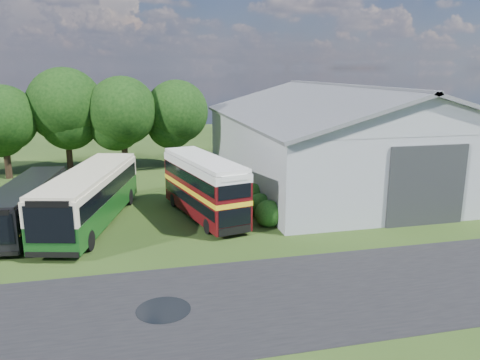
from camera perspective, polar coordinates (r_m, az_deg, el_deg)
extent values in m
plane|color=#1E3310|center=(22.50, -6.01, -11.48)|extent=(120.00, 120.00, 0.00)
cube|color=black|center=(20.42, 3.77, -14.16)|extent=(60.00, 8.00, 0.02)
cylinder|color=black|center=(19.71, -9.32, -15.40)|extent=(2.20, 2.20, 0.01)
cube|color=gray|center=(40.79, 12.20, 3.69)|extent=(18.00, 24.00, 5.50)
cube|color=#2D3033|center=(30.61, 21.84, -0.66)|extent=(5.20, 0.18, 5.00)
cylinder|color=black|center=(45.72, -26.47, 2.05)|extent=(0.56, 0.56, 3.06)
sphere|color=black|center=(45.23, -26.97, 6.70)|extent=(5.78, 5.78, 5.78)
cylinder|color=black|center=(46.06, -20.10, 3.07)|extent=(0.56, 0.56, 3.60)
sphere|color=black|center=(45.53, -20.54, 8.52)|extent=(6.80, 6.80, 6.80)
cylinder|color=black|center=(44.76, -13.86, 3.03)|extent=(0.56, 0.56, 3.31)
sphere|color=black|center=(44.23, -14.15, 8.19)|extent=(6.26, 6.26, 6.26)
cylinder|color=black|center=(45.77, -7.58, 3.44)|extent=(0.56, 0.56, 3.17)
sphere|color=black|center=(45.27, -7.73, 8.27)|extent=(5.98, 5.98, 5.98)
sphere|color=#194714|center=(29.05, 3.49, -5.56)|extent=(1.70, 1.70, 1.70)
sphere|color=#194714|center=(30.87, 2.42, -4.39)|extent=(1.60, 1.60, 1.60)
sphere|color=#194714|center=(32.71, 1.47, -3.35)|extent=(1.80, 1.80, 1.80)
cube|color=#103D13|center=(30.16, -17.77, -1.78)|extent=(5.77, 12.63, 3.06)
cube|color=#480A0D|center=(30.19, -4.43, -0.67)|extent=(4.38, 9.47, 3.67)
cube|color=black|center=(30.81, -24.59, -2.68)|extent=(3.55, 10.38, 2.53)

